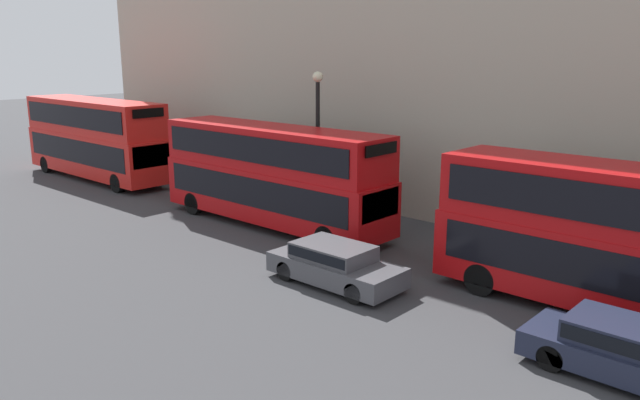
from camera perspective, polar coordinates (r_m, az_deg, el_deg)
name	(u,v)px	position (r m, az deg, el deg)	size (l,w,h in m)	color
bus_second_in_queue	(273,172)	(26.02, -4.36, 2.59)	(2.59, 11.25, 4.19)	#B20C0F
bus_third_in_queue	(95,136)	(37.86, -19.90, 5.54)	(2.59, 11.35, 4.54)	red
car_dark_sedan	(631,350)	(15.96, 26.56, -12.19)	(1.84, 4.70, 1.31)	#1E2338
car_hatchback	(335,263)	(19.79, 1.36, -5.78)	(1.85, 4.45, 1.31)	#47474C
street_lamp	(318,130)	(26.64, -0.21, 6.44)	(0.44, 0.44, 6.38)	black
pedestrian	(181,169)	(35.20, -12.55, 2.74)	(0.36, 0.36, 1.81)	maroon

